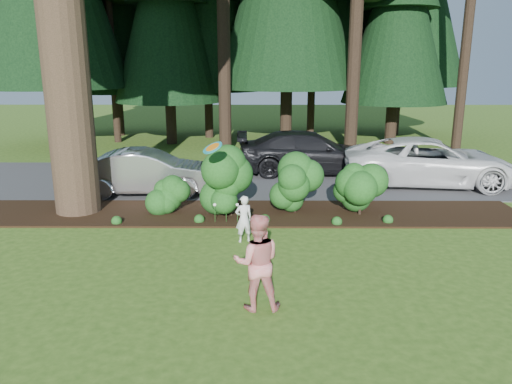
% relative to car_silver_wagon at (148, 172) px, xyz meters
% --- Properties ---
extents(ground, '(80.00, 80.00, 0.00)m').
position_rel_car_silver_wagon_xyz_m(ground, '(3.00, -5.35, -0.75)').
color(ground, '#315117').
rests_on(ground, ground).
extents(mulch_bed, '(16.00, 2.50, 0.05)m').
position_rel_car_silver_wagon_xyz_m(mulch_bed, '(3.00, -2.10, -0.73)').
color(mulch_bed, black).
rests_on(mulch_bed, ground).
extents(driveway, '(22.00, 6.00, 0.03)m').
position_rel_car_silver_wagon_xyz_m(driveway, '(3.00, 2.15, -0.74)').
color(driveway, '#38383A').
rests_on(driveway, ground).
extents(shrub_row, '(6.53, 1.60, 1.61)m').
position_rel_car_silver_wagon_xyz_m(shrub_row, '(3.77, -2.21, 0.06)').
color(shrub_row, '#1A4A17').
rests_on(shrub_row, ground).
extents(lily_cluster, '(0.69, 0.09, 0.57)m').
position_rel_car_silver_wagon_xyz_m(lily_cluster, '(2.70, -2.95, -0.26)').
color(lily_cluster, '#1A4A17').
rests_on(lily_cluster, ground).
extents(car_silver_wagon, '(4.46, 1.79, 1.44)m').
position_rel_car_silver_wagon_xyz_m(car_silver_wagon, '(0.00, 0.00, 0.00)').
color(car_silver_wagon, '#B3B3B8').
rests_on(car_silver_wagon, driveway).
extents(car_white_suv, '(6.12, 3.36, 1.62)m').
position_rel_car_silver_wagon_xyz_m(car_white_suv, '(9.51, 1.31, 0.09)').
color(car_white_suv, silver).
rests_on(car_white_suv, driveway).
extents(car_dark_suv, '(5.54, 2.37, 1.59)m').
position_rel_car_silver_wagon_xyz_m(car_dark_suv, '(5.49, 3.17, 0.08)').
color(car_dark_suv, black).
rests_on(car_dark_suv, driveway).
extents(child, '(0.48, 0.40, 1.15)m').
position_rel_car_silver_wagon_xyz_m(child, '(3.22, -4.33, -0.18)').
color(child, silver).
rests_on(child, ground).
extents(adult, '(0.86, 0.68, 1.72)m').
position_rel_car_silver_wagon_xyz_m(adult, '(3.54, -7.66, 0.11)').
color(adult, red).
rests_on(adult, ground).
extents(frisbee, '(0.52, 0.49, 0.34)m').
position_rel_car_silver_wagon_xyz_m(frisbee, '(2.48, -3.96, 1.48)').
color(frisbee, teal).
rests_on(frisbee, ground).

